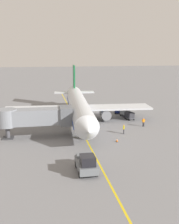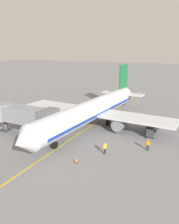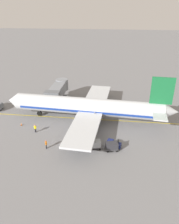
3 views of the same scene
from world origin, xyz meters
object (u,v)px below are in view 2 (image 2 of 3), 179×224
(parked_airliner, at_px, (93,110))
(ground_crew_loader, at_px, (148,144))
(baggage_cart_second_in_train, at_px, (153,126))
(baggage_cart_third_in_train, at_px, (157,121))
(jet_bridge, at_px, (24,115))
(safety_cone_nose_left, at_px, (76,161))
(baggage_tug_lead, at_px, (152,121))
(baggage_cart_front, at_px, (150,131))
(ground_crew_wing_walker, at_px, (105,148))

(parked_airliner, distance_m, ground_crew_loader, 13.29)
(baggage_cart_second_in_train, relative_size, baggage_cart_third_in_train, 1.00)
(jet_bridge, xyz_separation_m, safety_cone_nose_left, (-12.66, 4.89, -3.16))
(safety_cone_nose_left, bearing_deg, baggage_cart_second_in_train, -111.45)
(baggage_tug_lead, height_order, baggage_cart_third_in_train, baggage_tug_lead)
(baggage_tug_lead, height_order, baggage_cart_second_in_train, baggage_tug_lead)
(jet_bridge, relative_size, ground_crew_loader, 7.26)
(baggage_cart_front, height_order, safety_cone_nose_left, baggage_cart_front)
(parked_airliner, distance_m, jet_bridge, 12.31)
(baggage_cart_third_in_train, distance_m, ground_crew_wing_walker, 15.92)
(baggage_cart_third_in_train, relative_size, ground_crew_loader, 1.76)
(baggage_tug_lead, distance_m, baggage_cart_front, 6.24)
(ground_crew_wing_walker, height_order, safety_cone_nose_left, ground_crew_wing_walker)
(safety_cone_nose_left, bearing_deg, baggage_cart_front, -115.98)
(jet_bridge, xyz_separation_m, baggage_tug_lead, (-18.35, -14.65, -2.74))
(baggage_tug_lead, bearing_deg, safety_cone_nose_left, 73.77)
(ground_crew_loader, bearing_deg, baggage_cart_front, -80.81)
(parked_airliner, xyz_separation_m, jet_bridge, (8.48, 8.92, 0.27))
(jet_bridge, height_order, ground_crew_loader, jet_bridge)
(baggage_cart_third_in_train, bearing_deg, ground_crew_loader, 94.04)
(baggage_cart_second_in_train, distance_m, ground_crew_loader, 8.58)
(ground_crew_wing_walker, xyz_separation_m, safety_cone_nose_left, (2.33, 3.94, -0.66))
(baggage_cart_third_in_train, relative_size, safety_cone_nose_left, 5.05)
(baggage_tug_lead, bearing_deg, ground_crew_loader, 98.36)
(baggage_cart_front, relative_size, baggage_cart_third_in_train, 1.00)
(parked_airliner, distance_m, safety_cone_nose_left, 14.72)
(parked_airliner, height_order, ground_crew_loader, parked_airliner)
(ground_crew_wing_walker, bearing_deg, baggage_cart_third_in_train, -105.59)
(baggage_tug_lead, distance_m, baggage_cart_second_in_train, 3.37)
(jet_bridge, height_order, safety_cone_nose_left, jet_bridge)
(safety_cone_nose_left, bearing_deg, ground_crew_wing_walker, -120.64)
(jet_bridge, xyz_separation_m, ground_crew_loader, (-20.09, -2.85, -2.50))
(baggage_cart_third_in_train, relative_size, ground_crew_wing_walker, 1.76)
(baggage_cart_second_in_train, relative_size, safety_cone_nose_left, 5.05)
(ground_crew_loader, distance_m, safety_cone_nose_left, 10.75)
(parked_airliner, xyz_separation_m, baggage_cart_front, (-10.70, 0.45, -2.24))
(baggage_cart_front, bearing_deg, baggage_cart_third_in_train, -90.94)
(jet_bridge, bearing_deg, baggage_tug_lead, -141.39)
(baggage_tug_lead, relative_size, safety_cone_nose_left, 4.61)
(jet_bridge, distance_m, safety_cone_nose_left, 13.94)
(baggage_tug_lead, height_order, ground_crew_wing_walker, ground_crew_wing_walker)
(jet_bridge, xyz_separation_m, ground_crew_wing_walker, (-15.00, 0.95, -2.50))
(jet_bridge, bearing_deg, baggage_cart_front, -156.16)
(jet_bridge, height_order, baggage_tug_lead, jet_bridge)
(ground_crew_wing_walker, bearing_deg, safety_cone_nose_left, 59.36)
(baggage_cart_second_in_train, xyz_separation_m, baggage_cart_third_in_train, (-0.22, -3.01, 0.00))
(parked_airliner, xyz_separation_m, ground_crew_wing_walker, (-6.52, 9.87, -2.23))
(baggage_cart_third_in_train, xyz_separation_m, ground_crew_loader, (-0.81, 11.53, 0.00))
(baggage_tug_lead, distance_m, ground_crew_loader, 11.93)
(parked_airliner, distance_m, baggage_cart_second_in_train, 11.08)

